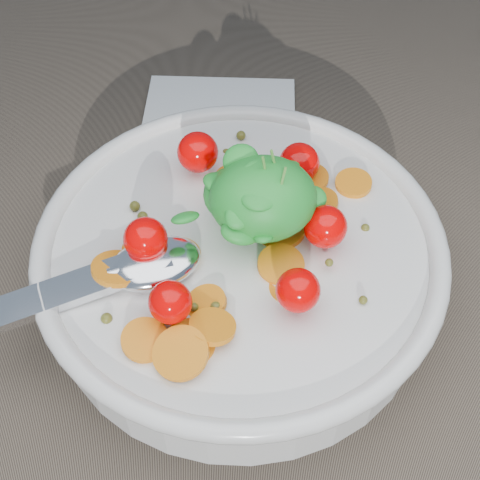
{
  "coord_description": "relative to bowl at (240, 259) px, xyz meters",
  "views": [
    {
      "loc": [
        0.0,
        -0.34,
        0.45
      ],
      "look_at": [
        0.02,
        -0.02,
        0.06
      ],
      "focal_mm": 50.0,
      "sensor_mm": 36.0,
      "label": 1
    }
  ],
  "objects": [
    {
      "name": "ground",
      "position": [
        -0.02,
        0.02,
        -0.04
      ],
      "size": [
        6.0,
        6.0,
        0.0
      ],
      "primitive_type": "plane",
      "color": "#695B4B",
      "rests_on": "ground"
    },
    {
      "name": "bowl",
      "position": [
        0.0,
        0.0,
        0.0
      ],
      "size": [
        0.34,
        0.31,
        0.13
      ],
      "color": "silver",
      "rests_on": "ground"
    },
    {
      "name": "napkin",
      "position": [
        -0.01,
        0.2,
        -0.03
      ],
      "size": [
        0.16,
        0.15,
        0.01
      ],
      "primitive_type": "cube",
      "rotation": [
        0.0,
        0.0,
        -0.09
      ],
      "color": "white",
      "rests_on": "ground"
    }
  ]
}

